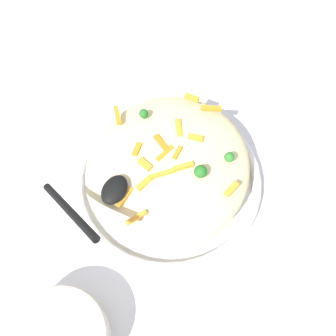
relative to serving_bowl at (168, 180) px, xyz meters
name	(u,v)px	position (x,y,z in m)	size (l,w,h in m)	color
ground_plane	(168,185)	(0.00, 0.00, -0.02)	(2.40, 2.40, 0.00)	silver
serving_bowl	(168,180)	(0.00, 0.00, 0.00)	(0.36, 0.36, 0.04)	silver
pasta_mound	(168,167)	(0.00, 0.00, 0.06)	(0.32, 0.30, 0.09)	beige
carrot_piece_0	(161,143)	(-0.02, -0.02, 0.10)	(0.04, 0.01, 0.01)	orange
carrot_piece_1	(137,149)	(0.01, -0.06, 0.10)	(0.03, 0.01, 0.01)	orange
carrot_piece_2	(192,98)	(-0.14, -0.01, 0.10)	(0.03, 0.01, 0.01)	orange
carrot_piece_3	(177,153)	(-0.01, 0.01, 0.10)	(0.03, 0.01, 0.01)	orange
carrot_piece_4	(162,174)	(0.04, 0.01, 0.10)	(0.04, 0.01, 0.01)	orange
carrot_piece_5	(178,128)	(-0.06, -0.01, 0.10)	(0.04, 0.01, 0.01)	orange
carrot_piece_6	(144,183)	(0.07, -0.01, 0.10)	(0.03, 0.01, 0.01)	orange
carrot_piece_7	(165,153)	(0.00, -0.01, 0.10)	(0.04, 0.01, 0.01)	orange
carrot_piece_8	(124,197)	(0.10, -0.03, 0.10)	(0.04, 0.01, 0.01)	orange
carrot_piece_9	(145,164)	(0.03, -0.03, 0.10)	(0.03, 0.01, 0.01)	orange
carrot_piece_10	(133,217)	(0.13, 0.00, 0.10)	(0.04, 0.01, 0.01)	orange
carrot_piece_11	(183,166)	(0.01, 0.03, 0.10)	(0.04, 0.01, 0.01)	orange
carrot_piece_12	(195,138)	(-0.05, 0.03, 0.10)	(0.03, 0.01, 0.01)	orange
carrot_piece_13	(211,108)	(-0.13, 0.03, 0.10)	(0.04, 0.01, 0.01)	orange
carrot_piece_14	(231,189)	(0.01, 0.12, 0.10)	(0.03, 0.01, 0.01)	orange
carrot_piece_15	(117,115)	(-0.04, -0.12, 0.10)	(0.04, 0.01, 0.01)	orange
broccoli_floret_0	(229,157)	(-0.04, 0.10, 0.10)	(0.02, 0.02, 0.02)	#296820
broccoli_floret_1	(144,114)	(-0.06, -0.08, 0.10)	(0.02, 0.02, 0.02)	#205B1C
broccoli_floret_2	(200,172)	(0.01, 0.07, 0.11)	(0.02, 0.02, 0.03)	#205B1C
serving_spoon	(98,197)	(0.13, -0.06, 0.12)	(0.14, 0.16, 0.10)	black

